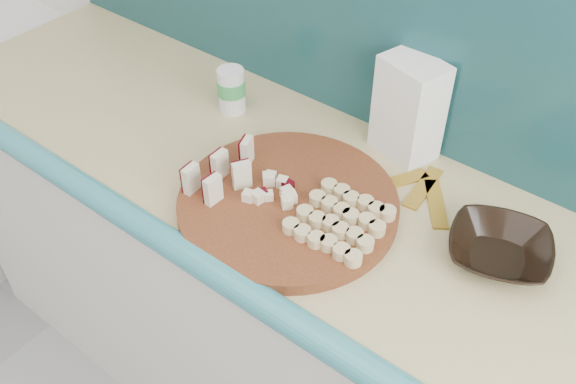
{
  "coord_description": "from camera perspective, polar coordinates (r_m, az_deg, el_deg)",
  "views": [
    {
      "loc": [
        0.66,
        0.66,
        1.83
      ],
      "look_at": [
        0.07,
        1.42,
        0.96
      ],
      "focal_mm": 40.0,
      "sensor_mm": 36.0,
      "label": 1
    }
  ],
  "objects": [
    {
      "name": "kitchen_counter",
      "position": [
        1.71,
        2.41,
        -11.46
      ],
      "size": [
        2.2,
        0.63,
        0.91
      ],
      "color": "silver",
      "rests_on": "ground"
    },
    {
      "name": "apple_chunks",
      "position": [
        1.32,
        -1.06,
        0.21
      ],
      "size": [
        0.06,
        0.08,
        0.02
      ],
      "color": "#FEEFCB",
      "rests_on": "cutting_board"
    },
    {
      "name": "flour_bag",
      "position": [
        1.43,
        10.69,
        7.32
      ],
      "size": [
        0.16,
        0.13,
        0.23
      ],
      "primitive_type": "cube",
      "rotation": [
        0.0,
        0.0,
        -0.28
      ],
      "color": "white",
      "rests_on": "kitchen_counter"
    },
    {
      "name": "banana_peel",
      "position": [
        1.4,
        11.5,
        0.1
      ],
      "size": [
        0.21,
        0.17,
        0.01
      ],
      "rotation": [
        0.0,
        0.0,
        -0.07
      ],
      "color": "#B68E23",
      "rests_on": "kitchen_counter"
    },
    {
      "name": "backsplash",
      "position": [
        1.43,
        10.3,
        13.53
      ],
      "size": [
        2.2,
        0.02,
        0.5
      ],
      "primitive_type": "cube",
      "color": "teal",
      "rests_on": "kitchen_counter"
    },
    {
      "name": "apple_wedges",
      "position": [
        1.34,
        -5.87,
        1.85
      ],
      "size": [
        0.1,
        0.18,
        0.06
      ],
      "color": "beige",
      "rests_on": "cutting_board"
    },
    {
      "name": "banana_slices",
      "position": [
        1.26,
        4.69,
        -2.55
      ],
      "size": [
        0.18,
        0.18,
        0.02
      ],
      "color": "#CDB47D",
      "rests_on": "cutting_board"
    },
    {
      "name": "brown_bowl",
      "position": [
        1.28,
        18.26,
        -4.92
      ],
      "size": [
        0.25,
        0.25,
        0.05
      ],
      "primitive_type": "imported",
      "rotation": [
        0.0,
        0.0,
        0.33
      ],
      "color": "black",
      "rests_on": "kitchen_counter"
    },
    {
      "name": "canister",
      "position": [
        1.58,
        -5.05,
        9.09
      ],
      "size": [
        0.07,
        0.07,
        0.11
      ],
      "rotation": [
        0.0,
        0.0,
        -0.24
      ],
      "color": "silver",
      "rests_on": "kitchen_counter"
    },
    {
      "name": "cutting_board",
      "position": [
        1.32,
        0.0,
        -1.1
      ],
      "size": [
        0.48,
        0.48,
        0.03
      ],
      "primitive_type": "cylinder",
      "rotation": [
        0.0,
        0.0,
        0.05
      ],
      "color": "#4D2410",
      "rests_on": "kitchen_counter"
    }
  ]
}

